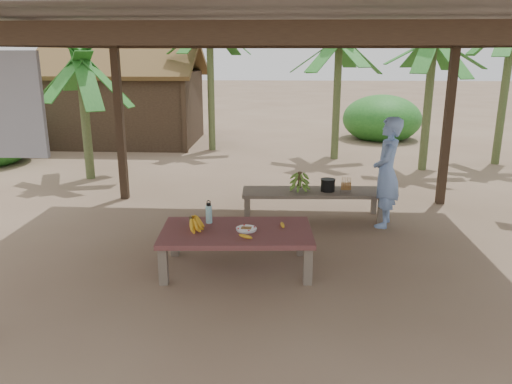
# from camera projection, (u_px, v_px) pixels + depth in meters

# --- Properties ---
(ground) EXTENTS (80.00, 80.00, 0.00)m
(ground) POSITION_uv_depth(u_px,v_px,m) (278.00, 250.00, 6.68)
(ground) COLOR brown
(ground) RESTS_ON ground
(pavilion) EXTENTS (6.60, 5.60, 2.95)m
(pavilion) POSITION_uv_depth(u_px,v_px,m) (280.00, 33.00, 5.91)
(pavilion) COLOR black
(pavilion) RESTS_ON ground
(work_table) EXTENTS (1.86, 1.11, 0.50)m
(work_table) POSITION_uv_depth(u_px,v_px,m) (237.00, 235.00, 6.00)
(work_table) COLOR brown
(work_table) RESTS_ON ground
(bench) EXTENTS (2.22, 0.70, 0.45)m
(bench) POSITION_uv_depth(u_px,v_px,m) (312.00, 194.00, 7.86)
(bench) COLOR brown
(bench) RESTS_ON ground
(ripe_banana_bunch) EXTENTS (0.33, 0.29, 0.18)m
(ripe_banana_bunch) POSITION_uv_depth(u_px,v_px,m) (191.00, 223.00, 5.96)
(ripe_banana_bunch) COLOR yellow
(ripe_banana_bunch) RESTS_ON work_table
(plate) EXTENTS (0.25, 0.25, 0.04)m
(plate) POSITION_uv_depth(u_px,v_px,m) (246.00, 229.00, 5.96)
(plate) COLOR white
(plate) RESTS_ON work_table
(loose_banana_front) EXTENTS (0.17, 0.08, 0.04)m
(loose_banana_front) POSITION_uv_depth(u_px,v_px,m) (246.00, 236.00, 5.71)
(loose_banana_front) COLOR yellow
(loose_banana_front) RESTS_ON work_table
(loose_banana_side) EXTENTS (0.08, 0.15, 0.04)m
(loose_banana_side) POSITION_uv_depth(u_px,v_px,m) (282.00, 225.00, 6.09)
(loose_banana_side) COLOR yellow
(loose_banana_side) RESTS_ON work_table
(water_flask) EXTENTS (0.08, 0.08, 0.30)m
(water_flask) POSITION_uv_depth(u_px,v_px,m) (209.00, 213.00, 6.20)
(water_flask) COLOR #44C8D5
(water_flask) RESTS_ON work_table
(green_banana_stalk) EXTENTS (0.29, 0.29, 0.32)m
(green_banana_stalk) POSITION_uv_depth(u_px,v_px,m) (300.00, 181.00, 7.80)
(green_banana_stalk) COLOR #598C2D
(green_banana_stalk) RESTS_ON bench
(cooking_pot) EXTENTS (0.22, 0.22, 0.19)m
(cooking_pot) POSITION_uv_depth(u_px,v_px,m) (328.00, 185.00, 7.81)
(cooking_pot) COLOR black
(cooking_pot) RESTS_ON bench
(skewer_rack) EXTENTS (0.18, 0.09, 0.24)m
(skewer_rack) POSITION_uv_depth(u_px,v_px,m) (346.00, 184.00, 7.76)
(skewer_rack) COLOR #A57F47
(skewer_rack) RESTS_ON bench
(woman) EXTENTS (0.54, 0.69, 1.66)m
(woman) POSITION_uv_depth(u_px,v_px,m) (387.00, 172.00, 7.41)
(woman) COLOR #6785C3
(woman) RESTS_ON ground
(hut) EXTENTS (4.40, 3.43, 2.85)m
(hut) POSITION_uv_depth(u_px,v_px,m) (125.00, 104.00, 14.30)
(hut) COLOR black
(hut) RESTS_ON ground
(banana_plant_ne) EXTENTS (1.80, 1.80, 3.09)m
(banana_plant_ne) POSITION_uv_depth(u_px,v_px,m) (433.00, 49.00, 10.51)
(banana_plant_ne) COLOR #596638
(banana_plant_ne) RESTS_ON ground
(banana_plant_n) EXTENTS (1.80, 1.80, 3.08)m
(banana_plant_n) POSITION_uv_depth(u_px,v_px,m) (339.00, 50.00, 11.64)
(banana_plant_n) COLOR #596638
(banana_plant_n) RESTS_ON ground
(banana_plant_nw) EXTENTS (1.80, 1.80, 3.51)m
(banana_plant_nw) POSITION_uv_depth(u_px,v_px,m) (210.00, 33.00, 12.65)
(banana_plant_nw) COLOR #596638
(banana_plant_nw) RESTS_ON ground
(banana_plant_w) EXTENTS (1.80, 1.80, 2.61)m
(banana_plant_w) POSITION_uv_depth(u_px,v_px,m) (81.00, 74.00, 9.86)
(banana_plant_w) COLOR #596638
(banana_plant_w) RESTS_ON ground
(banana_plant_far) EXTENTS (1.80, 1.80, 3.46)m
(banana_plant_far) POSITION_uv_depth(u_px,v_px,m) (512.00, 32.00, 10.99)
(banana_plant_far) COLOR #596638
(banana_plant_far) RESTS_ON ground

